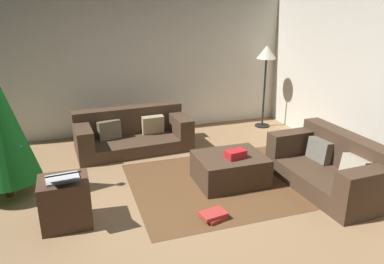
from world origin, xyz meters
TOP-DOWN VIEW (x-y plane):
  - ground_plane at (0.00, 0.00)m, footprint 6.40×6.40m
  - rear_partition at (0.00, 3.14)m, footprint 6.40×0.12m
  - couch_left at (0.01, 2.24)m, footprint 1.85×0.95m
  - couch_right at (2.24, 0.04)m, footprint 0.92×1.65m
  - ottoman at (1.02, 0.59)m, footprint 0.89×0.72m
  - gift_box at (1.05, 0.49)m, footprint 0.28×0.20m
  - tv_remote at (1.15, 0.61)m, footprint 0.08×0.17m
  - side_table at (-1.07, 0.23)m, footprint 0.52×0.44m
  - laptop at (-1.06, 0.17)m, footprint 0.37×0.43m
  - book_stack at (0.48, -0.19)m, footprint 0.32×0.27m
  - corner_lamp at (2.60, 2.57)m, footprint 0.36×0.36m
  - area_rug at (1.02, 0.59)m, footprint 2.60×2.00m

SIDE VIEW (x-z plane):
  - ground_plane at x=0.00m, z-range 0.00..0.00m
  - area_rug at x=1.02m, z-range 0.00..0.01m
  - book_stack at x=0.48m, z-range 0.00..0.09m
  - ottoman at x=1.02m, z-range 0.00..0.39m
  - couch_left at x=0.01m, z-range -0.07..0.58m
  - side_table at x=-1.07m, z-range 0.00..0.54m
  - couch_right at x=2.24m, z-range -0.07..0.62m
  - tv_remote at x=1.15m, z-range 0.39..0.41m
  - gift_box at x=1.05m, z-range 0.39..0.49m
  - laptop at x=-1.06m, z-range 0.50..0.69m
  - rear_partition at x=0.00m, z-range 0.00..2.60m
  - corner_lamp at x=2.60m, z-range 0.54..2.09m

